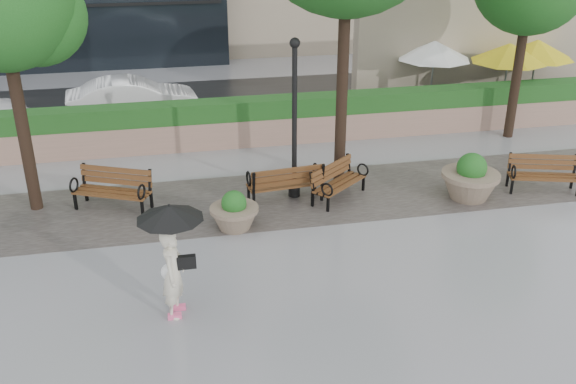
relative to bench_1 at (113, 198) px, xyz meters
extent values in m
plane|color=gray|center=(3.39, -3.26, -0.28)|extent=(100.00, 100.00, 0.00)
cube|color=#383330|center=(3.39, -0.26, -0.28)|extent=(28.00, 3.20, 0.01)
cube|color=#9F7866|center=(3.39, 3.74, 0.12)|extent=(24.00, 0.80, 0.80)
cube|color=#1C4F1A|center=(3.39, 3.74, 0.79)|extent=(24.00, 0.75, 0.55)
cube|color=tan|center=(12.89, 6.74, 1.72)|extent=(10.00, 0.60, 4.00)
cube|color=#1C4F1A|center=(12.39, 4.54, 0.17)|extent=(8.00, 0.50, 0.90)
cube|color=black|center=(3.39, 7.74, -0.28)|extent=(40.00, 7.00, 0.00)
cube|color=brown|center=(-0.02, -0.03, 0.15)|extent=(1.84, 1.23, 0.05)
cube|color=brown|center=(0.10, 0.22, 0.46)|extent=(1.67, 0.86, 0.42)
cube|color=black|center=(0.00, -0.01, -0.06)|extent=(1.88, 1.32, 0.45)
torus|color=black|center=(-0.85, 0.16, 0.33)|extent=(0.20, 0.35, 0.37)
torus|color=black|center=(0.67, -0.55, 0.33)|extent=(0.20, 0.35, 0.37)
cube|color=brown|center=(4.00, -0.37, 0.15)|extent=(1.83, 0.72, 0.05)
cube|color=brown|center=(4.03, -0.65, 0.46)|extent=(1.79, 0.30, 0.42)
cube|color=black|center=(4.01, -0.40, -0.05)|extent=(1.84, 0.81, 0.46)
torus|color=black|center=(4.82, -0.11, 0.33)|extent=(0.09, 0.37, 0.37)
torus|color=black|center=(3.15, -0.28, 0.33)|extent=(0.09, 0.37, 0.37)
cube|color=brown|center=(5.31, -0.54, 0.11)|extent=(1.55, 1.40, 0.04)
cube|color=brown|center=(5.15, -0.35, 0.39)|extent=(1.31, 1.11, 0.38)
cube|color=black|center=(5.30, -0.52, -0.08)|extent=(1.60, 1.47, 0.41)
torus|color=black|center=(4.83, -1.15, 0.27)|extent=(0.25, 0.28, 0.33)
torus|color=black|center=(6.00, -0.18, 0.27)|extent=(0.25, 0.28, 0.33)
cube|color=brown|center=(10.34, -1.17, 0.12)|extent=(1.74, 0.95, 0.05)
cube|color=brown|center=(10.41, -0.92, 0.41)|extent=(1.63, 0.58, 0.39)
cube|color=black|center=(10.34, -1.15, -0.07)|extent=(1.77, 1.04, 0.43)
torus|color=black|center=(9.53, -1.11, 0.29)|extent=(0.14, 0.34, 0.34)
cylinder|color=#7F6B56|center=(2.64, -1.55, 0.19)|extent=(1.07, 1.07, 0.09)
sphere|color=#164413|center=(2.64, -1.55, 0.34)|extent=(0.55, 0.55, 0.55)
cylinder|color=#7F6B56|center=(8.39, -1.15, 0.33)|extent=(1.38, 1.38, 0.11)
sphere|color=#164413|center=(8.39, -1.15, 0.52)|extent=(0.71, 0.71, 0.71)
cylinder|color=black|center=(4.28, -0.17, 1.55)|extent=(0.12, 0.12, 3.67)
cylinder|color=black|center=(4.28, -0.17, -0.13)|extent=(0.28, 0.28, 0.30)
sphere|color=black|center=(4.28, -0.17, 3.44)|extent=(0.24, 0.24, 0.24)
cylinder|color=black|center=(-1.78, 0.40, 1.96)|extent=(0.28, 0.28, 4.48)
sphere|color=#164413|center=(-1.18, 0.70, 4.07)|extent=(2.15, 2.15, 2.15)
cylinder|color=black|center=(5.62, 0.58, 2.70)|extent=(0.28, 0.28, 5.96)
cylinder|color=black|center=(11.61, 2.75, 1.91)|extent=(0.28, 0.28, 4.39)
cylinder|color=black|center=(10.42, 5.99, -0.23)|extent=(0.40, 0.40, 0.10)
cylinder|color=#99999E|center=(10.42, 5.99, 0.82)|extent=(0.06, 0.06, 2.20)
cone|color=white|center=(10.42, 5.99, 1.72)|extent=(2.50, 2.50, 0.60)
cylinder|color=black|center=(12.67, 5.12, -0.23)|extent=(0.40, 0.40, 0.10)
cylinder|color=#99999E|center=(12.67, 5.12, 0.82)|extent=(0.06, 0.06, 2.20)
cone|color=gold|center=(12.67, 5.12, 1.72)|extent=(2.50, 2.50, 0.60)
cylinder|color=black|center=(13.89, 5.45, -0.23)|extent=(0.40, 0.40, 0.10)
cylinder|color=#99999E|center=(13.89, 5.45, 0.82)|extent=(0.06, 0.06, 2.20)
cone|color=gold|center=(13.89, 5.45, 1.72)|extent=(2.50, 2.50, 0.60)
imported|color=white|center=(0.42, 6.73, 0.41)|extent=(4.31, 1.82, 1.38)
imported|color=beige|center=(1.23, -4.53, 0.59)|extent=(0.62, 0.74, 1.74)
cube|color=#F2598C|center=(1.27, -4.41, -0.24)|extent=(0.18, 0.26, 0.09)
cube|color=#F2598C|center=(1.19, -4.66, -0.24)|extent=(0.18, 0.26, 0.09)
cube|color=black|center=(1.46, -4.55, 0.75)|extent=(0.21, 0.34, 0.24)
sphere|color=white|center=(1.16, -4.27, 0.42)|extent=(0.30, 0.30, 0.30)
cylinder|color=black|center=(1.25, -4.48, 1.24)|extent=(0.02, 0.02, 0.92)
cone|color=black|center=(1.25, -4.48, 1.67)|extent=(1.13, 1.13, 0.24)
camera|label=1|loc=(1.24, -14.05, 6.33)|focal=40.00mm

